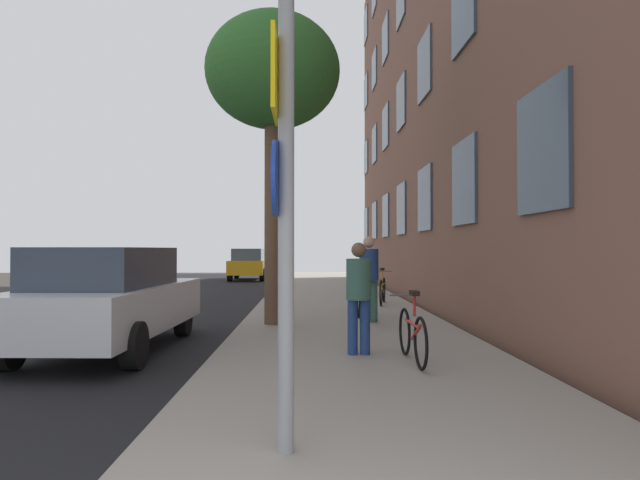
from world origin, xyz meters
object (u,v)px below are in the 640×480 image
at_px(tree_near, 273,75).
at_px(bicycle_0, 412,334).
at_px(bicycle_3, 371,282).
at_px(pedestrian_1, 369,273).
at_px(bicycle_1, 360,299).
at_px(bicycle_2, 383,290).
at_px(pedestrian_0, 359,290).
at_px(traffic_light, 280,222).
at_px(car_0, 109,298).
at_px(car_1, 249,264).
at_px(sign_post, 283,186).

xyz_separation_m(tree_near, bicycle_0, (2.07, -3.69, -4.59)).
distance_m(bicycle_3, pedestrian_1, 7.09).
relative_size(bicycle_0, pedestrian_1, 0.93).
bearing_deg(bicycle_1, bicycle_2, 70.78).
xyz_separation_m(bicycle_0, bicycle_2, (0.64, 7.51, 0.02)).
height_order(bicycle_0, pedestrian_1, pedestrian_1).
bearing_deg(bicycle_3, pedestrian_0, -97.62).
distance_m(traffic_light, bicycle_1, 9.50).
bearing_deg(bicycle_0, tree_near, 119.33).
bearing_deg(car_0, bicycle_0, -18.24).
height_order(traffic_light, bicycle_3, traffic_light).
bearing_deg(bicycle_2, car_0, -130.36).
relative_size(bicycle_2, car_1, 0.42).
height_order(bicycle_0, car_1, car_1).
height_order(sign_post, car_0, sign_post).
relative_size(pedestrian_1, car_1, 0.44).
bearing_deg(tree_near, car_0, -137.52).
bearing_deg(pedestrian_0, bicycle_1, 84.25).
distance_m(tree_near, bicycle_0, 6.24).
bearing_deg(pedestrian_1, pedestrian_0, -98.81).
relative_size(bicycle_3, car_0, 0.39).
bearing_deg(car_1, car_0, -90.13).
bearing_deg(bicycle_1, traffic_light, 104.25).
bearing_deg(car_0, pedestrian_0, -13.72).
bearing_deg(bicycle_0, pedestrian_1, 91.81).
height_order(tree_near, bicycle_3, tree_near).
distance_m(bicycle_0, pedestrian_0, 1.00).
height_order(bicycle_3, car_0, car_0).
bearing_deg(bicycle_3, sign_post, -99.26).
relative_size(tree_near, bicycle_1, 3.82).
bearing_deg(bicycle_3, bicycle_1, -99.07).
bearing_deg(pedestrian_0, car_1, 100.38).
height_order(traffic_light, tree_near, tree_near).
xyz_separation_m(sign_post, car_0, (-2.93, 4.61, -1.23)).
height_order(sign_post, bicycle_0, sign_post).
relative_size(bicycle_3, car_1, 0.43).
height_order(traffic_light, bicycle_0, traffic_light).
xyz_separation_m(bicycle_1, bicycle_2, (0.84, 2.40, 0.02)).
relative_size(traffic_light, pedestrian_0, 2.36).
relative_size(traffic_light, car_1, 0.93).
xyz_separation_m(traffic_light, bicycle_0, (2.47, -14.07, -2.19)).
distance_m(bicycle_2, car_0, 7.93).
bearing_deg(pedestrian_1, car_0, -150.40).
bearing_deg(sign_post, bicycle_1, 80.60).
relative_size(bicycle_1, bicycle_2, 0.96).
bearing_deg(bicycle_3, pedestrian_1, -97.05).
bearing_deg(pedestrian_0, pedestrian_1, 81.19).
height_order(pedestrian_0, car_0, pedestrian_0).
distance_m(traffic_light, pedestrian_1, 10.50).
xyz_separation_m(pedestrian_0, pedestrian_1, (0.53, 3.41, 0.09)).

